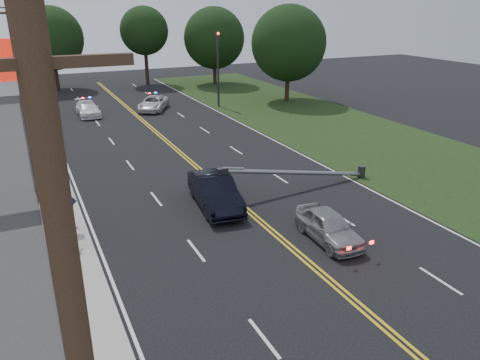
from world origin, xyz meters
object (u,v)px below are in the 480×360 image
waiting_sedan (329,226)px  emergency_a (153,103)px  bystander_a (70,230)px  crashed_sedan (215,191)px  bystander_d (47,186)px  utility_pole_mid (25,105)px  utility_pole_far (15,58)px  bystander_b (70,226)px  bystander_c (72,214)px  emergency_b (88,109)px  fallen_streetlight (305,172)px  traffic_signal (218,63)px

waiting_sedan → emergency_a: (0.23, 28.65, -0.01)m
bystander_a → crashed_sedan: bearing=-102.9°
emergency_a → crashed_sedan: bearing=-68.9°
bystander_d → crashed_sedan: bearing=-123.0°
bystander_a → utility_pole_mid: bearing=-15.7°
utility_pole_mid → utility_pole_far: 22.00m
utility_pole_mid → bystander_b: 6.91m
emergency_a → bystander_a: 26.83m
bystander_c → bystander_d: bystander_d is taller
crashed_sedan → emergency_b: (-2.71, 23.52, -0.18)m
fallen_streetlight → waiting_sedan: (-2.40, -5.58, -0.26)m
utility_pole_far → fallen_streetlight: bearing=-62.8°
fallen_streetlight → bystander_a: (-12.49, -1.68, -0.02)m
waiting_sedan → emergency_b: 29.45m
emergency_a → bystander_d: 22.27m
emergency_a → utility_pole_mid: bearing=-91.3°
waiting_sedan → bystander_d: bearing=142.1°
emergency_a → bystander_b: (-10.29, -24.54, 0.32)m
traffic_signal → utility_pole_mid: size_ratio=0.70×
crashed_sedan → bystander_b: (-7.00, -1.25, 0.15)m
traffic_signal → bystander_c: (-16.37, -22.11, -3.30)m
emergency_b → emergency_a: bearing=-3.1°
traffic_signal → fallen_streetlight: traffic_signal is taller
bystander_b → bystander_d: (-0.52, 5.08, 0.03)m
waiting_sedan → bystander_b: (-10.05, 4.11, 0.30)m
bystander_a → bystander_c: size_ratio=0.99×
bystander_c → bystander_a: bearing=176.4°
bystander_d → emergency_a: bearing=-35.1°
traffic_signal → waiting_sedan: bearing=-103.3°
emergency_b → bystander_b: size_ratio=2.61×
utility_pole_far → crashed_sedan: 27.72m
crashed_sedan → emergency_a: size_ratio=1.06×
emergency_a → bystander_a: bystander_a is taller
emergency_a → bystander_a: (-10.33, -24.76, 0.25)m
waiting_sedan → emergency_b: (-5.76, 28.88, -0.02)m
crashed_sedan → bystander_a: bystander_a is taller
utility_pole_mid → bystander_c: (1.13, -4.12, -4.17)m
utility_pole_far → bystander_a: size_ratio=6.41×
crashed_sedan → bystander_c: size_ratio=3.15×
emergency_b → bystander_d: bearing=-104.6°
utility_pole_far → traffic_signal: bearing=-12.9°
fallen_streetlight → emergency_b: (-8.16, 23.30, -0.28)m
traffic_signal → emergency_a: size_ratio=1.51×
utility_pole_mid → utility_pole_far: same height
bystander_d → traffic_signal: bearing=-48.9°
crashed_sedan → bystander_d: bystander_d is taller
utility_pole_mid → emergency_b: 20.49m
fallen_streetlight → emergency_a: (-2.16, 23.08, -0.27)m
waiting_sedan → bystander_c: bearing=154.1°
waiting_sedan → bystander_a: bystander_a is taller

